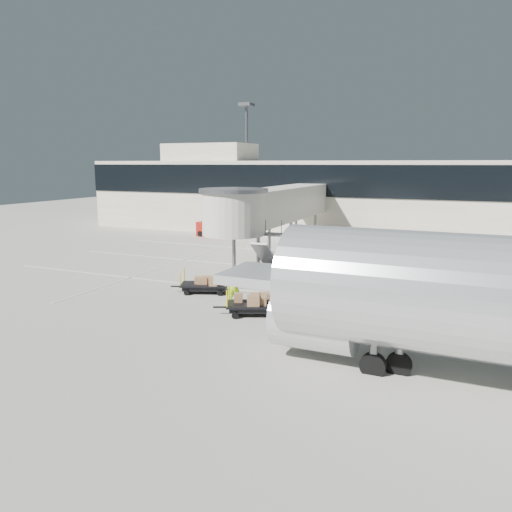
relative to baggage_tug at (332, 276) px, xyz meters
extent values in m
plane|color=#B9B5A5|center=(-3.29, -5.50, -0.64)|extent=(140.00, 140.00, 0.00)
cube|color=silver|center=(-3.29, -3.50, -0.63)|extent=(40.00, 0.15, 0.02)
cube|color=silver|center=(-3.29, 3.50, -0.63)|extent=(40.00, 0.15, 0.02)
cube|color=silver|center=(-3.29, 10.50, -0.63)|extent=(40.00, 0.15, 0.02)
cube|color=silver|center=(2.71, 4.50, -0.63)|extent=(0.15, 30.00, 0.02)
cube|color=silver|center=(-13.29, 4.50, -0.63)|extent=(0.15, 30.00, 0.02)
cube|color=white|center=(-3.29, 24.50, 3.36)|extent=(64.00, 12.00, 8.00)
cube|color=black|center=(-3.29, 18.45, 5.36)|extent=(64.00, 0.12, 3.20)
cube|color=white|center=(-21.29, 22.50, 8.36)|extent=(10.00, 6.00, 2.00)
cylinder|color=slate|center=(-19.29, 28.50, 6.86)|extent=(0.36, 0.36, 15.00)
cube|color=slate|center=(-19.29, 28.50, 14.36)|extent=(1.60, 1.60, 0.40)
cube|color=beige|center=(-7.29, 9.50, 3.66)|extent=(3.00, 18.00, 2.80)
cylinder|color=beige|center=(-7.29, 0.50, 3.66)|extent=(4.40, 4.40, 3.00)
cylinder|color=slate|center=(-7.29, 0.50, 5.26)|extent=(4.80, 4.80, 0.25)
cylinder|color=slate|center=(-8.29, 2.50, 0.81)|extent=(0.28, 0.28, 2.90)
cylinder|color=slate|center=(-6.29, 2.50, 0.81)|extent=(0.28, 0.28, 2.90)
cylinder|color=slate|center=(-8.29, 9.50, 0.81)|extent=(0.28, 0.28, 2.90)
cylinder|color=slate|center=(-6.29, 9.50, 0.81)|extent=(0.28, 0.28, 2.90)
cylinder|color=slate|center=(-8.29, 16.50, 0.81)|extent=(0.28, 0.28, 2.90)
cylinder|color=slate|center=(-6.29, 16.50, 0.81)|extent=(0.28, 0.28, 2.90)
cube|color=slate|center=(-4.69, -0.50, -0.39)|extent=(1.40, 2.60, 0.50)
cube|color=slate|center=(-4.69, 0.10, 0.96)|extent=(1.20, 2.60, 2.06)
cube|color=slate|center=(-4.69, 1.50, 2.21)|extent=(1.40, 1.20, 0.12)
cube|color=maroon|center=(-0.07, 0.02, -0.04)|extent=(2.89, 2.02, 0.66)
cube|color=silver|center=(0.87, -0.29, 0.40)|extent=(1.11, 1.39, 0.38)
cube|color=black|center=(-0.80, 0.26, 0.62)|extent=(0.47, 1.08, 0.99)
cylinder|color=black|center=(-1.13, -0.38, -0.29)|extent=(0.75, 0.48, 0.70)
cylinder|color=black|center=(-0.68, 0.98, -0.29)|extent=(0.75, 0.48, 0.70)
cylinder|color=black|center=(0.54, -0.93, -0.29)|extent=(0.75, 0.48, 0.70)
cylinder|color=black|center=(0.99, 0.43, -0.29)|extent=(0.75, 0.48, 0.70)
cube|color=black|center=(4.84, -0.78, -0.02)|extent=(3.65, 2.34, 0.14)
cube|color=black|center=(4.84, -0.78, -0.22)|extent=(3.27, 2.02, 0.28)
cube|color=black|center=(2.80, -0.36, -0.19)|extent=(0.79, 0.25, 0.09)
cylinder|color=black|center=(3.53, -1.29, -0.45)|extent=(0.41, 0.23, 0.38)
cylinder|color=black|center=(3.83, 0.20, -0.45)|extent=(0.41, 0.23, 0.38)
cylinder|color=black|center=(5.84, -1.77, -0.45)|extent=(0.41, 0.23, 0.38)
cylinder|color=black|center=(6.15, -0.28, -0.45)|extent=(0.41, 0.23, 0.38)
cylinder|color=black|center=(3.10, -1.20, 0.49)|extent=(0.08, 0.08, 1.01)
cylinder|color=black|center=(3.40, 0.29, 0.49)|extent=(0.08, 0.08, 1.01)
cylinder|color=black|center=(6.27, -1.85, 0.49)|extent=(0.08, 0.08, 1.01)
cylinder|color=black|center=(6.58, -0.37, 0.49)|extent=(0.08, 0.08, 1.01)
cube|color=maroon|center=(5.65, -0.69, 0.29)|extent=(0.56, 0.40, 0.48)
cube|color=#9D7455|center=(3.76, -0.12, 0.29)|extent=(0.56, 0.39, 0.48)
cube|color=maroon|center=(5.31, -0.55, 0.27)|extent=(0.61, 0.45, 0.45)
cube|color=#121238|center=(4.92, -0.60, 0.25)|extent=(0.61, 0.48, 0.41)
cube|color=#121238|center=(5.00, -0.86, 0.29)|extent=(0.49, 0.50, 0.49)
cube|color=maroon|center=(3.87, -0.52, 0.19)|extent=(0.58, 0.44, 0.28)
cube|color=maroon|center=(5.26, -1.13, 0.29)|extent=(0.53, 0.39, 0.49)
cube|color=black|center=(-1.90, -7.81, -0.08)|extent=(3.42, 2.62, 0.12)
cube|color=black|center=(-1.90, -7.81, -0.26)|extent=(3.05, 2.29, 0.26)
cube|color=black|center=(-3.63, -8.56, -0.23)|extent=(0.69, 0.36, 0.08)
cylinder|color=black|center=(-2.61, -8.86, -0.46)|extent=(0.38, 0.27, 0.35)
cylinder|color=black|center=(-3.16, -7.60, -0.46)|extent=(0.38, 0.27, 0.35)
cylinder|color=black|center=(-0.64, -8.01, -0.46)|extent=(0.38, 0.27, 0.35)
cylinder|color=black|center=(-1.19, -6.75, -0.46)|extent=(0.38, 0.27, 0.35)
cylinder|color=yellow|center=(-2.97, -9.02, 0.38)|extent=(0.07, 0.07, 0.92)
cylinder|color=yellow|center=(-3.52, -7.76, 0.38)|extent=(0.07, 0.07, 0.92)
cylinder|color=yellow|center=(-0.28, -7.86, 0.38)|extent=(0.07, 0.07, 0.92)
cylinder|color=yellow|center=(-0.82, -6.59, 0.38)|extent=(0.07, 0.07, 0.92)
cube|color=#9A734A|center=(-1.63, -7.72, 0.26)|extent=(0.64, 0.61, 0.56)
cube|color=#9A734A|center=(-0.74, -7.69, 0.24)|extent=(0.59, 0.65, 0.50)
cube|color=#9A734A|center=(-2.22, -7.39, 0.16)|extent=(0.64, 0.56, 0.36)
cube|color=#9A734A|center=(-2.81, -8.15, 0.18)|extent=(0.61, 0.61, 0.40)
cube|color=#9A734A|center=(-1.14, -7.81, 0.18)|extent=(0.78, 0.69, 0.40)
cube|color=#9A734A|center=(-2.54, -7.58, 0.20)|extent=(0.68, 0.66, 0.42)
cube|color=black|center=(-6.57, -4.99, -0.12)|extent=(3.16, 2.34, 0.11)
cube|color=black|center=(-6.57, -4.99, -0.29)|extent=(2.82, 2.04, 0.24)
cube|color=black|center=(-8.21, -5.61, -0.26)|extent=(0.65, 0.31, 0.08)
cylinder|color=black|center=(-7.27, -5.94, -0.48)|extent=(0.35, 0.24, 0.32)
cylinder|color=black|center=(-7.73, -4.75, -0.48)|extent=(0.35, 0.24, 0.32)
cylinder|color=black|center=(-5.42, -5.23, -0.48)|extent=(0.35, 0.24, 0.32)
cylinder|color=black|center=(-5.87, -4.04, -0.48)|extent=(0.35, 0.24, 0.32)
cylinder|color=yellow|center=(-7.62, -6.07, 0.31)|extent=(0.07, 0.07, 0.85)
cylinder|color=yellow|center=(-8.07, -4.88, 0.31)|extent=(0.07, 0.07, 0.85)
cylinder|color=yellow|center=(-5.07, -5.10, 0.31)|extent=(0.07, 0.07, 0.85)
cylinder|color=yellow|center=(-5.53, -3.91, 0.31)|extent=(0.07, 0.07, 0.85)
cube|color=#9A734A|center=(-6.43, -4.50, 0.10)|extent=(0.58, 0.60, 0.33)
cube|color=#9A734A|center=(-6.55, -5.43, 0.15)|extent=(0.65, 0.60, 0.42)
cube|color=#9A734A|center=(-6.84, -5.22, 0.11)|extent=(0.55, 0.60, 0.34)
cube|color=#9A734A|center=(-6.12, -4.80, 0.12)|extent=(0.65, 0.63, 0.37)
cube|color=#9A734A|center=(-7.51, -5.36, 0.17)|extent=(0.65, 0.59, 0.46)
cube|color=#9A734A|center=(-6.85, -5.52, 0.13)|extent=(0.61, 0.65, 0.39)
cube|color=#9A734A|center=(-7.35, -5.72, 0.11)|extent=(0.69, 0.68, 0.35)
imported|color=#9EDD17|center=(-3.90, -6.34, 0.33)|extent=(0.81, 0.65, 1.93)
cube|color=silver|center=(5.28, 5.96, 0.31)|extent=(3.15, 4.67, 1.40)
cube|color=silver|center=(4.61, 7.78, 0.04)|extent=(1.74, 1.04, 0.81)
cube|color=black|center=(5.21, 6.13, 0.67)|extent=(2.60, 3.16, 0.56)
cylinder|color=black|center=(4.97, 4.31, -0.33)|extent=(0.41, 0.65, 0.61)
cylinder|color=black|center=(6.58, 4.90, -0.33)|extent=(0.41, 0.65, 0.61)
cylinder|color=black|center=(3.97, 7.02, -0.33)|extent=(0.41, 0.65, 0.61)
cylinder|color=black|center=(5.58, 7.61, -0.33)|extent=(0.41, 0.65, 0.61)
cube|color=maroon|center=(-17.15, 16.00, 0.14)|extent=(4.06, 1.94, 1.56)
cube|color=black|center=(-15.39, 15.87, 1.13)|extent=(1.10, 1.52, 0.55)
cylinder|color=black|center=(-18.66, 15.37, -0.33)|extent=(0.64, 0.30, 0.62)
cylinder|color=black|center=(-18.56, 16.83, -0.33)|extent=(0.64, 0.30, 0.62)
cylinder|color=black|center=(-15.75, 15.17, -0.33)|extent=(0.64, 0.30, 0.62)
cylinder|color=black|center=(-15.65, 16.62, -0.33)|extent=(0.64, 0.30, 0.62)
cube|color=silver|center=(4.31, -12.34, 2.61)|extent=(10.86, 3.17, 0.38)
cylinder|color=silver|center=(2.69, -12.32, 1.04)|extent=(3.28, 2.53, 2.49)
cube|color=silver|center=(2.69, -12.32, 2.01)|extent=(0.87, 0.28, 1.19)
cylinder|color=slate|center=(5.93, -12.36, -0.04)|extent=(0.32, 0.32, 1.19)
cylinder|color=black|center=(5.93, -12.36, -0.31)|extent=(0.98, 0.36, 0.97)
cylinder|color=slate|center=(5.06, -12.78, 0.23)|extent=(0.30, 0.30, 1.73)
cylinder|color=black|center=(5.06, -12.78, -0.31)|extent=(0.98, 0.36, 0.97)
camera|label=1|loc=(8.16, -30.59, 7.13)|focal=35.00mm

